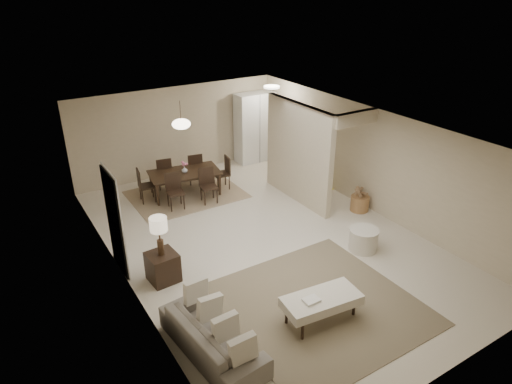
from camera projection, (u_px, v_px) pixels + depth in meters
floor at (264, 239)px, 9.95m from camera, size 9.00×9.00×0.00m
ceiling at (265, 129)px, 8.88m from camera, size 9.00×9.00×0.00m
back_wall at (178, 131)px, 12.86m from camera, size 6.00×0.00×6.00m
left_wall at (121, 226)px, 7.98m from camera, size 0.00×9.00×9.00m
right_wall at (370, 159)px, 10.85m from camera, size 0.00×9.00×9.00m
partition at (298, 153)px, 11.24m from camera, size 0.15×2.50×2.50m
doorway at (114, 222)px, 8.55m from camera, size 0.04×0.90×2.04m
pantry_cabinet at (255, 127)px, 13.81m from camera, size 1.20×0.55×2.10m
flush_light at (272, 87)px, 12.45m from camera, size 0.44×0.44×0.05m
living_rug at (318, 305)px, 7.97m from camera, size 3.20×3.20×0.01m
sofa at (212, 337)px, 6.86m from camera, size 2.05×0.97×0.58m
ottoman_bench at (321, 301)px, 7.48m from camera, size 1.36×0.74×0.47m
side_table at (163, 267)px, 8.51m from camera, size 0.56×0.56×0.57m
table_lamp at (159, 228)px, 8.15m from camera, size 0.32×0.32×0.76m
round_pouf at (363, 240)px, 9.49m from camera, size 0.61×0.61×0.47m
wicker_basket at (360, 203)px, 11.11m from camera, size 0.57×0.57×0.38m
dining_rug at (186, 194)px, 11.99m from camera, size 2.80×2.10×0.01m
dining_table at (186, 184)px, 11.86m from camera, size 1.92×1.27×0.63m
dining_chairs at (185, 179)px, 11.80m from camera, size 2.41×1.89×0.89m
vase at (185, 170)px, 11.69m from camera, size 0.18×0.18×0.16m
yellow_mat at (320, 189)px, 12.29m from camera, size 0.89×0.63×0.01m
pendant_light at (181, 124)px, 11.17m from camera, size 0.46×0.46×0.71m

